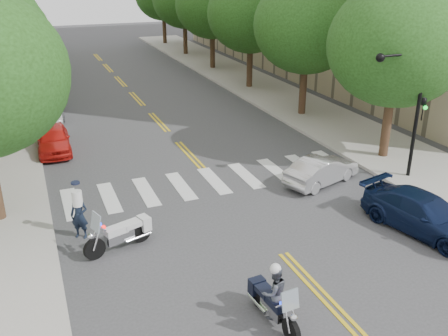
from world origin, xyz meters
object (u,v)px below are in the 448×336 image
motorcycle_police (273,296)px  sedan_blue (424,214)px  convertible (322,170)px  motorcycle_parked (124,233)px  officer_standing (79,215)px

motorcycle_police → sedan_blue: (7.26, 2.36, -0.13)m
motorcycle_police → convertible: motorcycle_police is taller
motorcycle_parked → convertible: (9.11, 2.11, 0.05)m
motorcycle_parked → convertible: motorcycle_parked is taller
officer_standing → motorcycle_parked: bearing=-12.8°
motorcycle_parked → officer_standing: size_ratio=1.40×
officer_standing → sedan_blue: officer_standing is taller
motorcycle_police → sedan_blue: size_ratio=0.48×
motorcycle_police → convertible: (6.15, 7.36, -0.21)m
motorcycle_police → motorcycle_parked: 6.03m
motorcycle_parked → sedan_blue: motorcycle_parked is taller
motorcycle_parked → sedan_blue: (10.22, -2.89, 0.13)m
sedan_blue → convertible: bearing=88.8°
motorcycle_parked → officer_standing: bearing=26.7°
motorcycle_parked → sedan_blue: 10.62m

